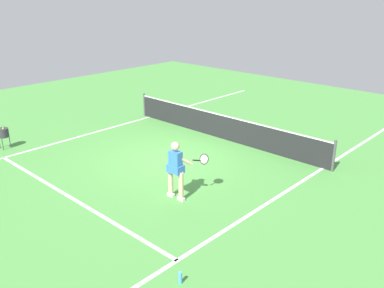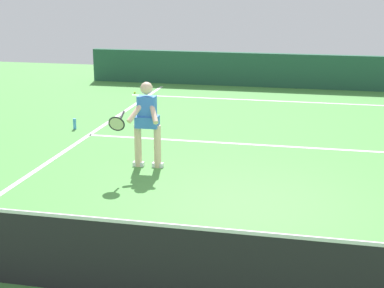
# 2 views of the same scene
# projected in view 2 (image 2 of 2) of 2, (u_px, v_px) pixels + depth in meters

# --- Properties ---
(ground_plane) EXTENTS (27.34, 27.34, 0.00)m
(ground_plane) POSITION_uv_depth(u_px,v_px,m) (250.00, 209.00, 8.59)
(ground_plane) COLOR #4C9342
(court_back_wall) EXTENTS (12.87, 0.24, 1.05)m
(court_back_wall) POSITION_uv_depth(u_px,v_px,m) (290.00, 71.00, 18.05)
(court_back_wall) COLOR #23513D
(court_back_wall) RESTS_ON ground
(baseline_marking) EXTENTS (8.87, 0.10, 0.01)m
(baseline_marking) POSITION_uv_depth(u_px,v_px,m) (284.00, 101.00, 16.12)
(baseline_marking) COLOR white
(baseline_marking) RESTS_ON ground
(service_line_marking) EXTENTS (7.87, 0.10, 0.01)m
(service_line_marking) POSITION_uv_depth(u_px,v_px,m) (270.00, 146.00, 11.84)
(service_line_marking) COLOR white
(service_line_marking) RESTS_ON ground
(sideline_right_marking) EXTENTS (0.10, 19.03, 0.01)m
(sideline_right_marking) POSITION_uv_depth(u_px,v_px,m) (8.00, 189.00, 9.40)
(sideline_right_marking) COLOR white
(sideline_right_marking) RESTS_ON ground
(court_net) EXTENTS (8.55, 0.08, 0.97)m
(court_net) POSITION_uv_depth(u_px,v_px,m) (219.00, 268.00, 5.88)
(court_net) COLOR #4C4C51
(court_net) RESTS_ON ground
(tennis_player) EXTENTS (0.76, 0.95, 1.55)m
(tennis_player) POSITION_uv_depth(u_px,v_px,m) (146.00, 122.00, 10.27)
(tennis_player) COLOR beige
(tennis_player) RESTS_ON ground
(tennis_ball_mid) EXTENTS (0.07, 0.07, 0.07)m
(tennis_ball_mid) POSITION_uv_depth(u_px,v_px,m) (135.00, 93.00, 17.20)
(tennis_ball_mid) COLOR #D1E533
(tennis_ball_mid) RESTS_ON ground
(water_bottle) EXTENTS (0.07, 0.07, 0.24)m
(water_bottle) POSITION_uv_depth(u_px,v_px,m) (75.00, 124.00, 13.13)
(water_bottle) COLOR #4C9EE5
(water_bottle) RESTS_ON ground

